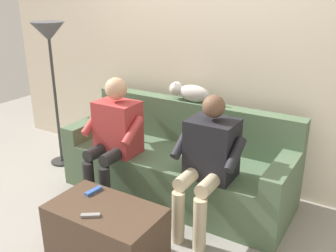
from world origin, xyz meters
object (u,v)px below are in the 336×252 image
at_px(remote_blue, 94,191).
at_px(person_left_seated, 208,157).
at_px(couch, 178,165).
at_px(remote_gray, 90,215).
at_px(person_right_seated, 114,133).
at_px(cat_on_backrest, 189,92).
at_px(floor_lamp, 49,43).
at_px(coffee_table, 106,231).

bearing_deg(remote_blue, person_left_seated, -42.11).
relative_size(couch, remote_gray, 16.62).
bearing_deg(person_left_seated, person_right_seated, 0.43).
bearing_deg(cat_on_backrest, floor_lamp, 14.76).
distance_m(person_left_seated, remote_gray, 0.97).
xyz_separation_m(person_right_seated, floor_lamp, (0.98, -0.24, 0.69)).
distance_m(coffee_table, remote_blue, 0.32).
bearing_deg(couch, remote_gray, 89.57).
xyz_separation_m(person_left_seated, remote_gray, (0.47, 0.83, -0.22)).
relative_size(person_left_seated, person_right_seated, 0.98).
height_order(person_left_seated, remote_gray, person_left_seated).
distance_m(remote_blue, floor_lamp, 1.73).
relative_size(person_left_seated, floor_lamp, 0.72).
height_order(cat_on_backrest, remote_blue, cat_on_backrest).
height_order(couch, person_right_seated, person_right_seated).
height_order(person_right_seated, remote_gray, person_right_seated).
relative_size(couch, person_left_seated, 1.92).
relative_size(couch, person_right_seated, 1.88).
relative_size(remote_blue, remote_gray, 1.14).
bearing_deg(person_right_seated, person_left_seated, -179.57).
bearing_deg(cat_on_backrest, coffee_table, 91.88).
bearing_deg(remote_gray, coffee_table, -128.55).
bearing_deg(person_left_seated, remote_gray, 60.63).
relative_size(cat_on_backrest, remote_gray, 4.42).
xyz_separation_m(coffee_table, cat_on_backrest, (0.04, -1.30, 0.72)).
bearing_deg(person_left_seated, couch, -36.62).
bearing_deg(floor_lamp, remote_gray, 143.32).
relative_size(cat_on_backrest, remote_blue, 3.89).
xyz_separation_m(remote_blue, floor_lamp, (1.23, -0.81, 0.91)).
bearing_deg(coffee_table, person_right_seated, -56.43).
height_order(cat_on_backrest, floor_lamp, floor_lamp).
height_order(person_left_seated, person_right_seated, person_right_seated).
height_order(person_left_seated, remote_blue, person_left_seated).
xyz_separation_m(person_right_seated, cat_on_backrest, (-0.41, -0.61, 0.29)).
xyz_separation_m(couch, person_left_seated, (-0.46, 0.34, 0.33)).
bearing_deg(coffee_table, remote_blue, -29.94).
bearing_deg(couch, cat_on_backrest, -80.73).
relative_size(remote_blue, floor_lamp, 0.09).
bearing_deg(coffee_table, cat_on_backrest, -88.12).
height_order(person_right_seated, cat_on_backrest, person_right_seated).
bearing_deg(cat_on_backrest, person_left_seated, 129.75).
distance_m(person_left_seated, remote_blue, 0.90).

